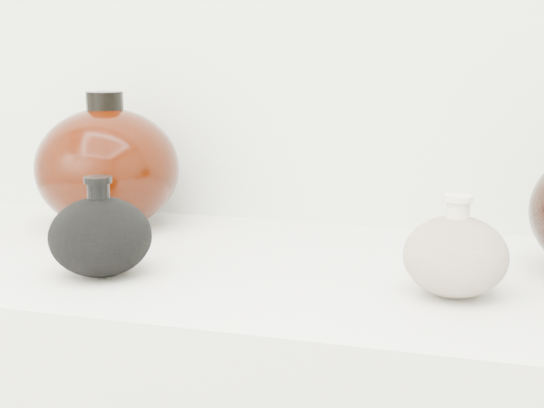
# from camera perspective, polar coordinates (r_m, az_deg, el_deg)

# --- Properties ---
(black_gourd_vase) EXTENTS (0.15, 0.15, 0.12)m
(black_gourd_vase) POSITION_cam_1_polar(r_m,az_deg,el_deg) (0.95, -12.79, -2.34)
(black_gourd_vase) COLOR black
(black_gourd_vase) RESTS_ON display_counter
(cream_gourd_vase) EXTENTS (0.12, 0.12, 0.12)m
(cream_gourd_vase) POSITION_cam_1_polar(r_m,az_deg,el_deg) (0.88, 13.65, -3.77)
(cream_gourd_vase) COLOR #BAAC8F
(cream_gourd_vase) RESTS_ON display_counter
(left_round_pot) EXTENTS (0.23, 0.23, 0.21)m
(left_round_pot) POSITION_cam_1_polar(r_m,az_deg,el_deg) (1.20, -12.28, 2.68)
(left_round_pot) COLOR black
(left_round_pot) RESTS_ON display_counter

